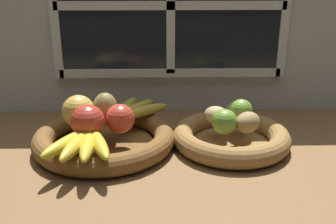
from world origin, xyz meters
TOP-DOWN VIEW (x-y plane):
  - ground_plane at (0.00, 0.00)cm, footprint 140.00×90.00cm
  - back_wall at (0.00, 29.77)cm, footprint 140.00×4.60cm
  - fruit_bowl_left at (-16.57, 3.08)cm, footprint 33.68×33.68cm
  - fruit_bowl_right at (13.82, 3.08)cm, footprint 28.18×28.18cm
  - apple_golden_left at (-22.55, 4.50)cm, footprint 7.76×7.76cm
  - apple_red_right at (-12.37, 0.76)cm, footprint 6.76×6.76cm
  - apple_red_front at (-19.24, -1.94)cm, footprint 7.58×7.58cm
  - pear_brown at (-16.27, 5.31)cm, footprint 8.10×7.99cm
  - banana_bunch_front at (-19.32, -8.24)cm, footprint 15.49×16.71cm
  - banana_bunch_back at (-9.78, 12.40)cm, footprint 14.52×16.26cm
  - potato_oblong at (10.41, 5.73)cm, footprint 7.85×7.60cm
  - potato_small at (16.84, 0.05)cm, footprint 8.12×7.93cm
  - potato_back at (15.71, 7.24)cm, footprint 6.57×8.24cm
  - lime_near at (11.37, -0.59)cm, footprint 5.81×5.81cm
  - lime_far at (16.67, 6.75)cm, footprint 5.70×5.70cm
  - chili_pepper at (15.06, 2.94)cm, footprint 11.19×7.60cm

SIDE VIEW (x-z plane):
  - ground_plane at x=0.00cm, z-range -3.00..0.00cm
  - fruit_bowl_left at x=-16.57cm, z-range -0.18..4.71cm
  - fruit_bowl_right at x=13.82cm, z-range -0.17..4.72cm
  - chili_pepper at x=15.06cm, z-range 4.89..6.75cm
  - banana_bunch_back at x=-9.78cm, z-range 4.89..7.61cm
  - banana_bunch_front at x=-19.32cm, z-range 4.89..7.82cm
  - potato_oblong at x=10.41cm, z-range 4.89..9.13cm
  - potato_back at x=15.71cm, z-range 4.89..9.36cm
  - potato_small at x=16.84cm, z-range 4.89..9.77cm
  - lime_far at x=16.67cm, z-range 4.89..10.59cm
  - lime_near at x=11.37cm, z-range 4.89..10.70cm
  - apple_red_right at x=-12.37cm, z-range 4.89..11.64cm
  - apple_red_front at x=-19.24cm, z-range 4.89..12.46cm
  - apple_golden_left at x=-22.55cm, z-range 4.89..12.65cm
  - pear_brown at x=-16.27cm, z-range 4.89..12.99cm
  - back_wall at x=0.00cm, z-range 0.38..55.38cm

